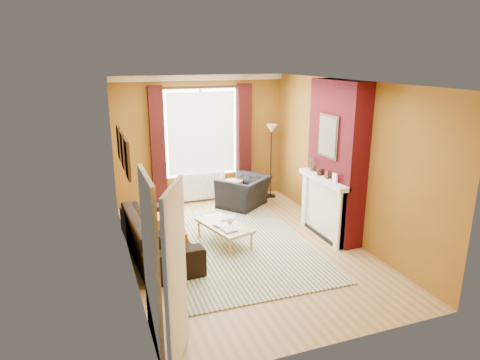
{
  "coord_description": "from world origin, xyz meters",
  "views": [
    {
      "loc": [
        -2.42,
        -6.31,
        3.19
      ],
      "look_at": [
        0.0,
        0.25,
        1.15
      ],
      "focal_mm": 32.0,
      "sensor_mm": 36.0,
      "label": 1
    }
  ],
  "objects_px": {
    "coffee_table": "(224,226)",
    "wicker_stool": "(234,191)",
    "sofa": "(158,233)",
    "armchair": "(244,192)",
    "floor_lamp": "(271,140)"
  },
  "relations": [
    {
      "from": "coffee_table",
      "to": "wicker_stool",
      "type": "bearing_deg",
      "value": 51.04
    },
    {
      "from": "sofa",
      "to": "armchair",
      "type": "bearing_deg",
      "value": -55.96
    },
    {
      "from": "coffee_table",
      "to": "floor_lamp",
      "type": "xyz_separation_m",
      "value": [
        1.83,
        2.12,
        1.02
      ]
    },
    {
      "from": "sofa",
      "to": "armchair",
      "type": "xyz_separation_m",
      "value": [
        2.14,
        1.63,
        -0.01
      ]
    },
    {
      "from": "armchair",
      "to": "coffee_table",
      "type": "bearing_deg",
      "value": 21.03
    },
    {
      "from": "sofa",
      "to": "wicker_stool",
      "type": "height_order",
      "value": "sofa"
    },
    {
      "from": "sofa",
      "to": "coffee_table",
      "type": "height_order",
      "value": "sofa"
    },
    {
      "from": "sofa",
      "to": "wicker_stool",
      "type": "xyz_separation_m",
      "value": [
        2.07,
        2.05,
        -0.09
      ]
    },
    {
      "from": "wicker_stool",
      "to": "floor_lamp",
      "type": "xyz_separation_m",
      "value": [
        0.9,
        -0.0,
        1.1
      ]
    },
    {
      "from": "coffee_table",
      "to": "sofa",
      "type": "bearing_deg",
      "value": 161.36
    },
    {
      "from": "armchair",
      "to": "coffee_table",
      "type": "relative_size",
      "value": 0.84
    },
    {
      "from": "armchair",
      "to": "sofa",
      "type": "bearing_deg",
      "value": -1.07
    },
    {
      "from": "sofa",
      "to": "wicker_stool",
      "type": "bearing_deg",
      "value": -48.45
    },
    {
      "from": "sofa",
      "to": "wicker_stool",
      "type": "relative_size",
      "value": 4.69
    },
    {
      "from": "floor_lamp",
      "to": "armchair",
      "type": "bearing_deg",
      "value": -153.0
    }
  ]
}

